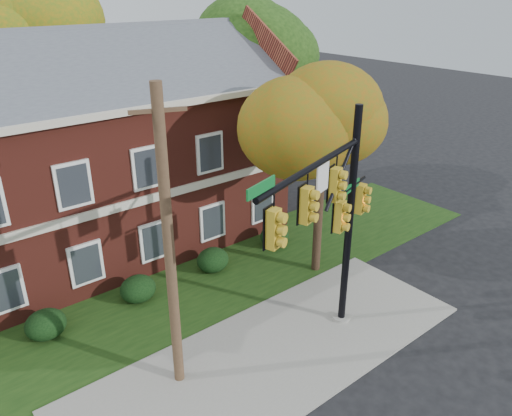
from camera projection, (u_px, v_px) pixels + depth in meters
ground at (294, 372)px, 15.86m from camera, size 120.00×120.00×0.00m
sidewalk at (274, 354)px, 16.55m from camera, size 14.00×5.00×0.08m
grass_strip at (192, 289)px, 20.10m from camera, size 30.00×6.00×0.04m
apartment_building at (70, 146)px, 21.12m from camera, size 18.80×8.80×9.74m
hedge_left at (46, 325)px, 17.22m from camera, size 1.40×1.26×1.05m
hedge_center at (138, 289)px, 19.23m from camera, size 1.40×1.26×1.05m
hedge_right at (213, 260)px, 21.25m from camera, size 1.40×1.26×1.05m
hedge_far_right at (275, 236)px, 23.26m from camera, size 1.40×1.26×1.05m
tree_near_right at (331, 117)px, 18.87m from camera, size 4.50×4.25×8.58m
tree_right_rear at (263, 48)px, 26.96m from camera, size 6.30×5.95×10.62m
tree_far_rear at (29, 35)px, 25.86m from camera, size 6.84×6.46×11.52m
traffic_signal at (333, 212)px, 15.18m from camera, size 6.86×2.32×7.96m
utility_pole at (169, 249)px, 13.63m from camera, size 1.38×0.58×9.18m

